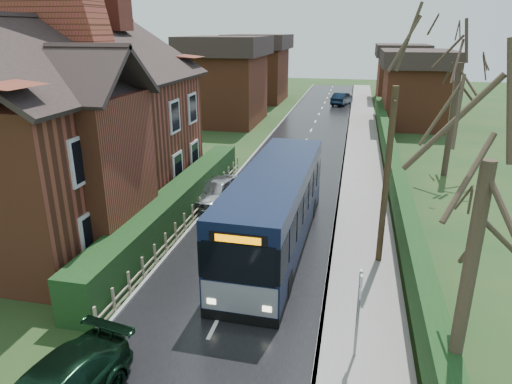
% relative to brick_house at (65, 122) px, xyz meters
% --- Properties ---
extents(ground, '(140.00, 140.00, 0.00)m').
position_rel_brick_house_xyz_m(ground, '(8.73, -4.78, -4.38)').
color(ground, '#31421C').
rests_on(ground, ground).
extents(road, '(6.00, 100.00, 0.02)m').
position_rel_brick_house_xyz_m(road, '(8.73, 5.22, -4.37)').
color(road, black).
rests_on(road, ground).
extents(pavement, '(2.50, 100.00, 0.14)m').
position_rel_brick_house_xyz_m(pavement, '(12.98, 5.22, -4.31)').
color(pavement, slate).
rests_on(pavement, ground).
extents(kerb_right, '(0.12, 100.00, 0.14)m').
position_rel_brick_house_xyz_m(kerb_right, '(11.78, 5.22, -4.31)').
color(kerb_right, gray).
rests_on(kerb_right, ground).
extents(kerb_left, '(0.12, 100.00, 0.10)m').
position_rel_brick_house_xyz_m(kerb_left, '(5.68, 5.22, -4.33)').
color(kerb_left, gray).
rests_on(kerb_left, ground).
extents(front_hedge, '(1.20, 16.00, 1.60)m').
position_rel_brick_house_xyz_m(front_hedge, '(4.83, 0.22, -3.58)').
color(front_hedge, black).
rests_on(front_hedge, ground).
extents(picket_fence, '(0.10, 16.00, 0.90)m').
position_rel_brick_house_xyz_m(picket_fence, '(5.58, 0.22, -3.93)').
color(picket_fence, gray).
rests_on(picket_fence, ground).
extents(right_wall_hedge, '(0.60, 50.00, 1.80)m').
position_rel_brick_house_xyz_m(right_wall_hedge, '(14.53, 5.22, -3.36)').
color(right_wall_hedge, brown).
rests_on(right_wall_hedge, ground).
extents(brick_house, '(9.30, 14.60, 10.30)m').
position_rel_brick_house_xyz_m(brick_house, '(0.00, 0.00, 0.00)').
color(brick_house, brown).
rests_on(brick_house, ground).
extents(bus, '(2.65, 10.58, 3.20)m').
position_rel_brick_house_xyz_m(bus, '(9.53, -1.27, -2.79)').
color(bus, black).
rests_on(bus, ground).
extents(car_silver, '(2.26, 4.12, 1.33)m').
position_rel_brick_house_xyz_m(car_silver, '(5.93, 2.83, -3.71)').
color(car_silver, '#AFAEB3').
rests_on(car_silver, ground).
extents(car_distant, '(2.46, 4.45, 1.39)m').
position_rel_brick_house_xyz_m(car_distant, '(10.73, 36.08, -3.68)').
color(car_distant, black).
rests_on(car_distant, ground).
extents(bus_stop_sign, '(0.08, 0.40, 2.62)m').
position_rel_brick_house_xyz_m(bus_stop_sign, '(12.73, -7.31, -2.65)').
color(bus_stop_sign, slate).
rests_on(bus_stop_sign, ground).
extents(telegraph_pole, '(0.22, 0.83, 6.46)m').
position_rel_brick_house_xyz_m(telegraph_pole, '(13.53, -1.76, -1.11)').
color(telegraph_pole, black).
rests_on(telegraph_pole, ground).
extents(tree_right_near, '(3.95, 3.95, 8.52)m').
position_rel_brick_house_xyz_m(tree_right_near, '(14.73, -8.78, 1.99)').
color(tree_right_near, '#352B1F').
rests_on(tree_right_near, ground).
extents(tree_right_far, '(4.78, 4.78, 9.23)m').
position_rel_brick_house_xyz_m(tree_right_far, '(17.73, 10.22, 2.52)').
color(tree_right_far, '#32251D').
rests_on(tree_right_far, ground).
extents(tree_house_side, '(3.95, 3.95, 8.98)m').
position_rel_brick_house_xyz_m(tree_house_side, '(-1.87, 8.02, 2.33)').
color(tree_house_side, '#342A1E').
rests_on(tree_house_side, ground).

